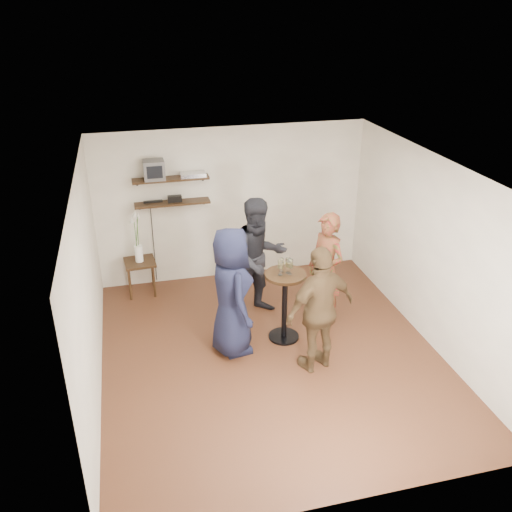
{
  "coord_description": "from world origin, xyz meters",
  "views": [
    {
      "loc": [
        -1.66,
        -5.89,
        4.42
      ],
      "look_at": [
        -0.11,
        0.4,
        1.32
      ],
      "focal_mm": 38.0,
      "sensor_mm": 36.0,
      "label": 1
    }
  ],
  "objects": [
    {
      "name": "person_navy",
      "position": [
        -0.48,
        0.26,
        0.9
      ],
      "size": [
        0.68,
        0.94,
        1.81
      ],
      "primitive_type": "imported",
      "rotation": [
        0.0,
        0.0,
        1.69
      ],
      "color": "black",
      "rests_on": "room"
    },
    {
      "name": "power_strip",
      "position": [
        -1.3,
        2.42,
        1.48
      ],
      "size": [
        0.3,
        0.05,
        0.03
      ],
      "primitive_type": "cube",
      "color": "black",
      "rests_on": "shelf_lower"
    },
    {
      "name": "person_dark",
      "position": [
        0.11,
        1.11,
        0.93
      ],
      "size": [
        1.04,
        0.89,
        1.86
      ],
      "primitive_type": "imported",
      "rotation": [
        0.0,
        0.0,
        0.23
      ],
      "color": "black",
      "rests_on": "room"
    },
    {
      "name": "vase_lilies",
      "position": [
        -1.61,
        2.18,
        0.86
      ],
      "size": [
        0.19,
        0.19,
        0.9
      ],
      "rotation": [
        0.0,
        0.0,
        0.07
      ],
      "color": "white",
      "rests_on": "side_table"
    },
    {
      "name": "radio",
      "position": [
        -0.96,
        2.38,
        1.52
      ],
      "size": [
        0.22,
        0.1,
        0.1
      ],
      "primitive_type": "cube",
      "color": "black",
      "rests_on": "shelf_lower"
    },
    {
      "name": "wine_glass_fr",
      "position": [
        0.34,
        0.31,
        1.19
      ],
      "size": [
        0.07,
        0.07,
        0.22
      ],
      "color": "silver",
      "rests_on": "drinks_table"
    },
    {
      "name": "side_table",
      "position": [
        -1.61,
        2.18,
        0.48
      ],
      "size": [
        0.51,
        0.51,
        0.58
      ],
      "rotation": [
        0.0,
        0.0,
        0.07
      ],
      "color": "black",
      "rests_on": "room"
    },
    {
      "name": "wine_glass_br",
      "position": [
        0.33,
        0.36,
        1.18
      ],
      "size": [
        0.07,
        0.07,
        0.22
      ],
      "color": "silver",
      "rests_on": "drinks_table"
    },
    {
      "name": "drinks_table",
      "position": [
        0.29,
        0.35,
        0.66
      ],
      "size": [
        0.57,
        0.57,
        1.03
      ],
      "color": "black",
      "rests_on": "room"
    },
    {
      "name": "room",
      "position": [
        0.0,
        0.0,
        1.3
      ],
      "size": [
        4.58,
        5.08,
        2.68
      ],
      "color": "#4B2718",
      "rests_on": "ground"
    },
    {
      "name": "person_brown",
      "position": [
        0.53,
        -0.39,
        0.86
      ],
      "size": [
        1.09,
        0.71,
        1.73
      ],
      "primitive_type": "imported",
      "rotation": [
        0.0,
        0.0,
        3.45
      ],
      "color": "#4D3721",
      "rests_on": "room"
    },
    {
      "name": "wine_glass_bl",
      "position": [
        0.25,
        0.42,
        1.17
      ],
      "size": [
        0.07,
        0.07,
        0.2
      ],
      "color": "silver",
      "rests_on": "drinks_table"
    },
    {
      "name": "dvd_deck",
      "position": [
        -0.65,
        2.38,
        1.9
      ],
      "size": [
        0.4,
        0.24,
        0.06
      ],
      "primitive_type": "cube",
      "color": "silver",
      "rests_on": "shelf_upper"
    },
    {
      "name": "person_plaid",
      "position": [
        1.0,
        0.67,
        0.85
      ],
      "size": [
        0.63,
        0.74,
        1.71
      ],
      "primitive_type": "imported",
      "rotation": [
        0.0,
        0.0,
        -1.15
      ],
      "color": "red",
      "rests_on": "room"
    },
    {
      "name": "shelf_upper",
      "position": [
        -1.0,
        2.38,
        1.85
      ],
      "size": [
        1.2,
        0.25,
        0.04
      ],
      "primitive_type": "cube",
      "color": "black",
      "rests_on": "room"
    },
    {
      "name": "shelf_lower",
      "position": [
        -1.0,
        2.38,
        1.45
      ],
      "size": [
        1.2,
        0.25,
        0.04
      ],
      "primitive_type": "cube",
      "color": "black",
      "rests_on": "room"
    },
    {
      "name": "wine_glass_fl",
      "position": [
        0.21,
        0.33,
        1.18
      ],
      "size": [
        0.07,
        0.07,
        0.22
      ],
      "color": "silver",
      "rests_on": "drinks_table"
    },
    {
      "name": "crt_monitor",
      "position": [
        -1.25,
        2.38,
        2.02
      ],
      "size": [
        0.32,
        0.3,
        0.3
      ],
      "primitive_type": "cube",
      "color": "#59595B",
      "rests_on": "shelf_upper"
    }
  ]
}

